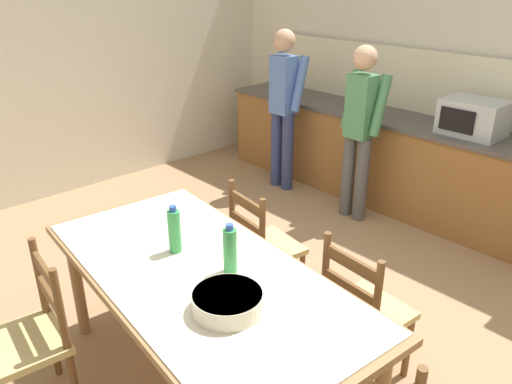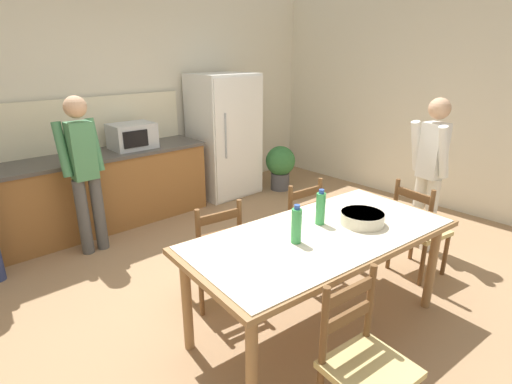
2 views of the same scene
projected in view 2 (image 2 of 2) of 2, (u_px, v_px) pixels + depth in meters
ground_plane at (255, 289)px, 3.55m from camera, size 8.32×8.32×0.00m
wall_back at (111, 98)px, 4.93m from camera, size 6.52×0.12×2.90m
wall_right at (443, 96)px, 5.13m from camera, size 0.12×5.20×2.90m
kitchen_counter at (55, 201)px, 4.37m from camera, size 3.60×0.66×0.89m
counter_splashback at (35, 130)px, 4.34m from camera, size 3.56×0.03×0.60m
refrigerator at (225, 136)px, 5.68m from camera, size 0.86×0.73×1.71m
microwave at (132, 136)px, 4.76m from camera, size 0.50×0.39×0.30m
dining_table at (321, 243)px, 2.85m from camera, size 2.07×1.12×0.79m
bottle_near_centre at (296, 225)px, 2.64m from camera, size 0.07×0.07×0.27m
bottle_off_centre at (321, 208)px, 2.93m from camera, size 0.07×0.07×0.27m
serving_bowl at (362, 217)px, 2.95m from camera, size 0.32×0.32×0.09m
chair_side_near_left at (364, 363)px, 2.11m from camera, size 0.46×0.44×0.91m
chair_head_end at (418, 230)px, 3.67m from camera, size 0.46×0.48×0.91m
chair_side_far_left at (213, 253)px, 3.26m from camera, size 0.47×0.46×0.91m
chair_side_far_right at (294, 226)px, 3.77m from camera, size 0.45×0.44×0.91m
person_at_counter at (84, 168)px, 3.95m from camera, size 0.40×0.28×1.61m
person_by_table at (430, 168)px, 4.02m from camera, size 0.31×0.43×1.58m
potted_plant at (280, 165)px, 5.98m from camera, size 0.44×0.44×0.67m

